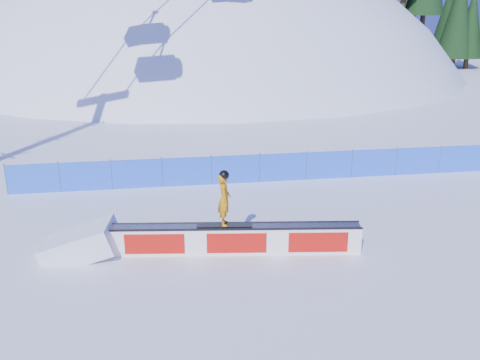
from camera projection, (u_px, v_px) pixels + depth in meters
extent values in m
plane|color=white|center=(312.00, 223.00, 18.27)|extent=(160.00, 160.00, 0.00)
sphere|color=white|center=(207.00, 224.00, 63.36)|extent=(64.00, 64.00, 64.00)
cylinder|color=#342314|center=(386.00, 15.00, 62.73)|extent=(0.50, 0.50, 1.40)
cylinder|color=#342314|center=(413.00, 24.00, 58.70)|extent=(0.50, 0.50, 1.40)
cylinder|color=#342314|center=(423.00, 29.00, 57.24)|extent=(0.50, 0.50, 1.40)
cylinder|color=#342314|center=(421.00, 52.00, 62.87)|extent=(0.50, 0.50, 1.40)
cone|color=black|center=(425.00, 13.00, 61.44)|extent=(3.38, 3.38, 7.69)
cylinder|color=#342314|center=(419.00, 58.00, 64.44)|extent=(0.50, 0.50, 1.40)
cone|color=black|center=(423.00, 16.00, 62.92)|extent=(3.66, 3.66, 8.31)
cylinder|color=#342314|center=(469.00, 65.00, 56.75)|extent=(0.50, 0.50, 1.40)
cone|color=black|center=(474.00, 26.00, 55.47)|extent=(2.98, 2.98, 6.77)
cube|color=blue|center=(283.00, 167.00, 22.29)|extent=(22.00, 0.03, 1.20)
cylinder|color=#404F73|center=(6.00, 179.00, 20.69)|extent=(0.05, 0.05, 1.30)
cylinder|color=#404F73|center=(59.00, 176.00, 20.98)|extent=(0.05, 0.05, 1.30)
cylinder|color=#404F73|center=(111.00, 174.00, 21.26)|extent=(0.05, 0.05, 1.30)
cylinder|color=#404F73|center=(162.00, 172.00, 21.55)|extent=(0.05, 0.05, 1.30)
cylinder|color=#404F73|center=(211.00, 169.00, 21.84)|extent=(0.05, 0.05, 1.30)
cylinder|color=#404F73|center=(259.00, 167.00, 22.13)|extent=(0.05, 0.05, 1.30)
cylinder|color=#404F73|center=(306.00, 165.00, 22.42)|extent=(0.05, 0.05, 1.30)
cylinder|color=#404F73|center=(352.00, 163.00, 22.71)|extent=(0.05, 0.05, 1.30)
cylinder|color=#404F73|center=(396.00, 161.00, 23.00)|extent=(0.05, 0.05, 1.30)
cylinder|color=#404F73|center=(440.00, 159.00, 23.28)|extent=(0.05, 0.05, 1.30)
cube|color=white|center=(236.00, 240.00, 15.98)|extent=(7.44, 1.42, 0.84)
cube|color=gray|center=(236.00, 226.00, 15.84)|extent=(7.37, 1.43, 0.04)
cube|color=black|center=(237.00, 229.00, 15.61)|extent=(7.38, 0.98, 0.06)
cube|color=black|center=(236.00, 223.00, 16.07)|extent=(7.38, 0.98, 0.06)
cube|color=red|center=(237.00, 243.00, 15.75)|extent=(7.01, 0.93, 0.63)
cube|color=red|center=(236.00, 236.00, 16.21)|extent=(7.01, 0.93, 0.63)
cube|color=black|center=(224.00, 225.00, 15.82)|extent=(1.66, 0.50, 0.03)
imported|color=orange|center=(224.00, 199.00, 15.56)|extent=(0.43, 0.61, 1.59)
sphere|color=black|center=(224.00, 175.00, 15.32)|extent=(0.30, 0.30, 0.30)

